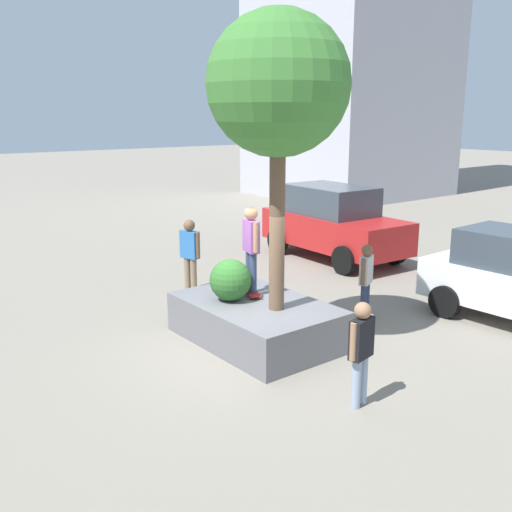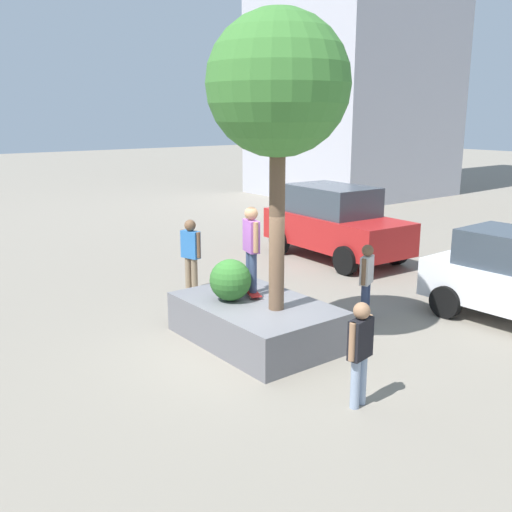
{
  "view_description": "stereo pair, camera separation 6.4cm",
  "coord_description": "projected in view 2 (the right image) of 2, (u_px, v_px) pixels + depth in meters",
  "views": [
    {
      "loc": [
        8.01,
        -6.13,
        4.24
      ],
      "look_at": [
        -0.23,
        0.33,
        1.68
      ],
      "focal_mm": 40.75,
      "sensor_mm": 36.0,
      "label": 1
    },
    {
      "loc": [
        8.05,
        -6.08,
        4.24
      ],
      "look_at": [
        -0.23,
        0.33,
        1.68
      ],
      "focal_mm": 40.75,
      "sensor_mm": 36.0,
      "label": 2
    }
  ],
  "objects": [
    {
      "name": "ground_plane",
      "position": [
        249.0,
        348.0,
        10.81
      ],
      "size": [
        120.0,
        120.0,
        0.0
      ],
      "primitive_type": "plane",
      "color": "gray"
    },
    {
      "name": "passerby_with_bag",
      "position": [
        366.0,
        276.0,
        12.21
      ],
      "size": [
        0.35,
        0.5,
        1.61
      ],
      "color": "navy",
      "rests_on": "ground"
    },
    {
      "name": "bystander_watching",
      "position": [
        191.0,
        250.0,
        14.04
      ],
      "size": [
        0.59,
        0.33,
        1.79
      ],
      "color": "#847056",
      "rests_on": "ground"
    },
    {
      "name": "boxwood_shrub",
      "position": [
        230.0,
        280.0,
        11.03
      ],
      "size": [
        0.8,
        0.8,
        0.8
      ],
      "primitive_type": "sphere",
      "color": "#2D6628",
      "rests_on": "planter_ledge"
    },
    {
      "name": "sedan_parked",
      "position": [
        334.0,
        222.0,
        17.31
      ],
      "size": [
        4.78,
        2.41,
        2.18
      ],
      "color": "#B21E1E",
      "rests_on": "ground"
    },
    {
      "name": "planter_ledge",
      "position": [
        256.0,
        321.0,
        11.09
      ],
      "size": [
        3.15,
        2.06,
        0.78
      ],
      "primitive_type": "cube",
      "color": "slate",
      "rests_on": "ground"
    },
    {
      "name": "skateboarder",
      "position": [
        251.0,
        243.0,
        11.22
      ],
      "size": [
        0.55,
        0.31,
        1.68
      ],
      "color": "navy",
      "rests_on": "skateboard"
    },
    {
      "name": "plaza_tree",
      "position": [
        278.0,
        86.0,
        9.69
      ],
      "size": [
        2.44,
        2.44,
        5.18
      ],
      "color": "brown",
      "rests_on": "planter_ledge"
    },
    {
      "name": "skateboard",
      "position": [
        251.0,
        292.0,
        11.45
      ],
      "size": [
        0.82,
        0.49,
        0.07
      ],
      "color": "#A51E1E",
      "rests_on": "planter_ledge"
    },
    {
      "name": "pedestrian_crossing",
      "position": [
        360.0,
        347.0,
        8.46
      ],
      "size": [
        0.26,
        0.54,
        1.62
      ],
      "color": "#8C9EB7",
      "rests_on": "ground"
    }
  ]
}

